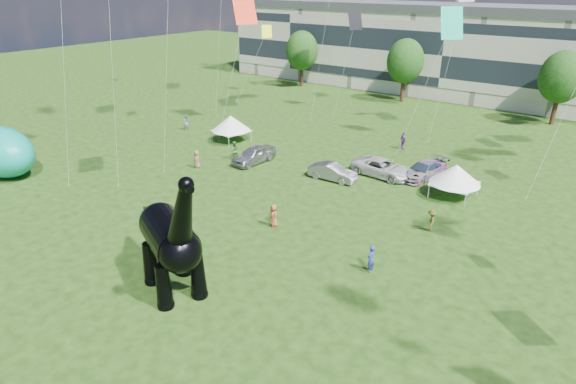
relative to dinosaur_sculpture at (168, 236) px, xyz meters
The scene contains 14 objects.
ground 5.05m from the dinosaur_sculpture, 33.30° to the right, with size 220.00×220.00×0.00m, color #16330C.
terrace_row 60.17m from the dinosaur_sculpture, 94.61° to the left, with size 78.00×11.00×12.00m, color beige.
tree_far_left 57.63m from the dinosaur_sculpture, 117.79° to the left, with size 5.20×5.20×9.44m.
tree_mid_left 51.77m from the dinosaur_sculpture, 99.84° to the left, with size 5.20×5.20×9.44m.
tree_mid_right 52.21m from the dinosaur_sculpture, 77.63° to the left, with size 5.20×5.20×9.44m.
dinosaur_sculpture is the anchor object (origin of this frame).
car_silver 20.99m from the dinosaur_sculpture, 117.28° to the left, with size 1.96×4.88×1.66m, color #B4B3B8.
car_grey 19.65m from the dinosaur_sculpture, 93.14° to the left, with size 1.54×4.42×1.46m, color gray.
car_white 23.18m from the dinosaur_sculpture, 84.92° to the left, with size 2.61×5.66×1.57m, color silver.
car_dark 25.43m from the dinosaur_sculpture, 77.93° to the left, with size 2.12×5.22×1.52m, color #595960.
gazebo_near 24.02m from the dinosaur_sculpture, 68.32° to the left, with size 4.18×4.18×2.84m.
gazebo_left 27.39m from the dinosaur_sculpture, 125.71° to the left, with size 4.82×4.82×2.91m.
inflatable_teal 25.67m from the dinosaur_sculpture, behind, with size 7.31×4.57×4.57m, color #0C9A89.
visitors 19.18m from the dinosaur_sculpture, 101.21° to the left, with size 50.34×27.63×1.88m.
Camera 1 is at (16.50, -12.86, 16.65)m, focal length 30.00 mm.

